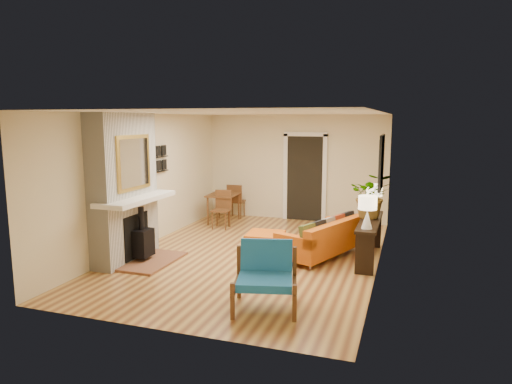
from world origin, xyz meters
TOP-DOWN VIEW (x-y plane):
  - room_shell at (0.60, 2.63)m, footprint 6.50×6.50m
  - fireplace at (-2.00, -1.00)m, footprint 1.09×1.68m
  - sofa at (1.27, 0.37)m, footprint 1.43×2.03m
  - ottoman at (0.14, 0.35)m, footprint 0.73×0.73m
  - blue_chair at (0.93, -2.14)m, footprint 1.00×0.98m
  - dining_table at (-1.49, 2.35)m, footprint 0.75×1.63m
  - console_table at (2.07, 0.38)m, footprint 0.34×1.85m
  - lamp_near at (2.07, -0.28)m, footprint 0.30×0.30m
  - lamp_far at (2.07, 1.11)m, footprint 0.30×0.30m
  - houseplant at (2.06, 0.58)m, footprint 0.81×0.72m

SIDE VIEW (x-z plane):
  - ottoman at x=0.14m, z-range 0.03..0.37m
  - sofa at x=1.27m, z-range -0.04..0.69m
  - blue_chair at x=0.93m, z-range 0.03..0.90m
  - dining_table at x=-1.49m, z-range 0.13..1.00m
  - console_table at x=2.07m, z-range 0.21..0.94m
  - lamp_near at x=2.07m, z-range 0.79..1.33m
  - lamp_far at x=2.07m, z-range 0.79..1.33m
  - houseplant at x=2.06m, z-range 0.73..1.54m
  - room_shell at x=0.60m, z-range -2.01..4.49m
  - fireplace at x=-2.00m, z-range -0.06..2.54m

